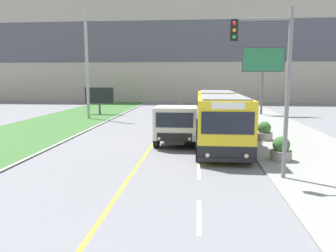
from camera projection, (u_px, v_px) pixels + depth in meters
name	position (u px, v px, depth m)	size (l,w,h in m)	color
apartment_block_background	(183.00, 47.00, 55.42)	(80.00, 8.04, 18.41)	#A89E8E
city_bus	(219.00, 118.00, 19.87)	(2.73, 11.74, 3.02)	yellow
dump_truck	(177.00, 124.00, 19.67)	(2.47, 6.67, 2.32)	black
utility_pole_far	(87.00, 64.00, 31.25)	(1.80, 0.28, 10.48)	#9E9E99
traffic_light_mast	(272.00, 74.00, 12.25)	(2.28, 0.32, 6.48)	slate
billboard_large	(263.00, 63.00, 34.26)	(4.34, 0.24, 7.09)	#59595B
billboard_small	(99.00, 96.00, 35.39)	(3.16, 0.24, 2.93)	#59595B
planter_round_near	(281.00, 150.00, 15.42)	(0.99, 0.99, 1.14)	gray
planter_round_second	(264.00, 132.00, 20.50)	(1.03, 1.03, 1.16)	gray
planter_round_third	(248.00, 121.00, 25.62)	(1.02, 1.02, 1.18)	gray
planter_round_far	(241.00, 114.00, 30.72)	(0.99, 0.99, 1.18)	gray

